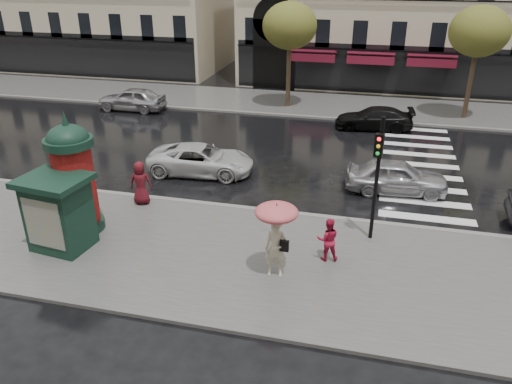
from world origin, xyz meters
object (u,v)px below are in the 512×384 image
(newsstand, at_px, (59,212))
(traffic_light, at_px, (377,168))
(morris_column, at_px, (74,175))
(car_silver, at_px, (397,176))
(car_far_silver, at_px, (132,99))
(man_burgundy, at_px, (141,183))
(car_black, at_px, (374,118))
(woman_red, at_px, (328,239))
(woman_umbrella, at_px, (276,228))
(car_white, at_px, (201,160))

(newsstand, bearing_deg, traffic_light, 16.52)
(morris_column, height_order, car_silver, morris_column)
(car_silver, distance_m, car_far_silver, 18.72)
(man_burgundy, height_order, morris_column, morris_column)
(car_black, height_order, car_far_silver, car_far_silver)
(woman_red, height_order, newsstand, newsstand)
(woman_umbrella, distance_m, car_black, 16.16)
(car_silver, relative_size, car_far_silver, 0.96)
(newsstand, xyz_separation_m, car_far_silver, (-5.56, 16.26, -0.68))
(car_white, bearing_deg, man_burgundy, 157.96)
(car_white, distance_m, car_far_silver, 11.85)
(woman_umbrella, bearing_deg, car_silver, 63.70)
(morris_column, height_order, newsstand, morris_column)
(morris_column, distance_m, traffic_light, 10.28)
(woman_umbrella, height_order, morris_column, morris_column)
(woman_umbrella, bearing_deg, woman_red, 41.41)
(traffic_light, bearing_deg, car_white, 150.31)
(traffic_light, distance_m, car_far_silver, 20.59)
(woman_umbrella, relative_size, woman_red, 1.70)
(woman_umbrella, xyz_separation_m, woman_red, (1.44, 1.27, -0.90))
(man_burgundy, relative_size, car_far_silver, 0.40)
(car_black, xyz_separation_m, car_far_silver, (-15.32, 0.28, 0.11))
(man_burgundy, height_order, newsstand, newsstand)
(car_far_silver, bearing_deg, car_white, 41.54)
(car_black, bearing_deg, woman_umbrella, -13.54)
(woman_umbrella, height_order, car_far_silver, woman_umbrella)
(newsstand, bearing_deg, car_black, 58.60)
(traffic_light, bearing_deg, woman_red, -128.22)
(car_silver, bearing_deg, car_white, 85.87)
(man_burgundy, bearing_deg, woman_umbrella, 137.12)
(car_silver, height_order, car_far_silver, car_far_silver)
(traffic_light, distance_m, newsstand, 10.56)
(woman_red, relative_size, morris_column, 0.33)
(car_far_silver, bearing_deg, traffic_light, 49.59)
(man_burgundy, xyz_separation_m, car_far_silver, (-6.68, 12.60, -0.25))
(traffic_light, bearing_deg, newsstand, -163.48)
(woman_red, bearing_deg, car_black, -106.67)
(woman_red, distance_m, car_far_silver, 20.68)
(woman_red, bearing_deg, morris_column, -12.15)
(woman_umbrella, bearing_deg, man_burgundy, 149.65)
(newsstand, relative_size, car_silver, 0.61)
(traffic_light, relative_size, car_silver, 1.05)
(woman_red, bearing_deg, traffic_light, -140.90)
(car_silver, bearing_deg, traffic_light, 164.47)
(man_burgundy, height_order, traffic_light, traffic_light)
(woman_red, relative_size, man_burgundy, 0.83)
(man_burgundy, bearing_deg, car_silver, -171.64)
(woman_red, xyz_separation_m, car_silver, (2.20, 6.09, -0.14))
(woman_umbrella, height_order, car_black, woman_umbrella)
(newsstand, height_order, car_silver, newsstand)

